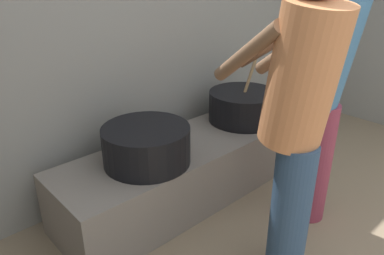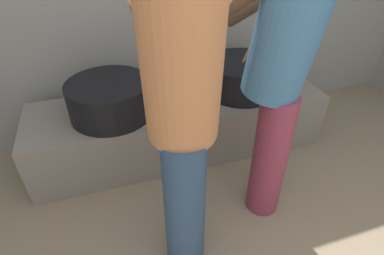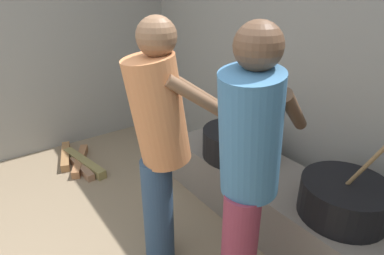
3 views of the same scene
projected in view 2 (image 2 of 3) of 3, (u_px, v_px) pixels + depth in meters
hearth_ledge at (180, 125)px, 2.38m from camera, size 2.15×0.60×0.43m
cooking_pot_main at (241, 76)px, 2.31m from camera, size 0.55×0.55×0.69m
cooking_pot_secondary at (110, 99)px, 2.04m from camera, size 0.54×0.54×0.24m
cook_in_blue_shirt at (281, 66)px, 1.48m from camera, size 0.57×0.75×1.66m
cook_in_orange_shirt at (182, 106)px, 1.21m from camera, size 0.48×0.74×1.65m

